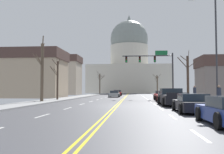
% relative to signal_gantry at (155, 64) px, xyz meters
% --- Properties ---
extents(ground, '(20.00, 180.00, 0.20)m').
position_rel_signal_gantry_xyz_m(ground, '(-4.86, -16.87, -5.42)').
color(ground, '#47474C').
extents(signal_gantry, '(7.91, 0.41, 7.34)m').
position_rel_signal_gantry_xyz_m(signal_gantry, '(0.00, 0.00, 0.00)').
color(signal_gantry, '#28282D').
rests_on(signal_gantry, ground).
extents(street_lamp_right, '(2.21, 0.24, 9.00)m').
position_rel_signal_gantry_xyz_m(street_lamp_right, '(3.09, -18.12, -0.06)').
color(street_lamp_right, '#333338').
rests_on(street_lamp_right, ground).
extents(capitol_building, '(32.07, 20.34, 31.87)m').
position_rel_signal_gantry_xyz_m(capitol_building, '(-4.86, 60.92, 6.11)').
color(capitol_building, beige).
rests_on(capitol_building, ground).
extents(sedan_near_00, '(2.07, 4.65, 1.24)m').
position_rel_signal_gantry_xyz_m(sedan_near_00, '(0.50, -3.81, -4.85)').
color(sedan_near_00, '#B71414').
rests_on(sedan_near_00, ground).
extents(sedan_near_01, '(2.20, 4.70, 1.25)m').
position_rel_signal_gantry_xyz_m(sedan_near_01, '(0.28, -10.39, -4.85)').
color(sedan_near_01, '#B71414').
rests_on(sedan_near_01, ground).
extents(pickup_truck_near_02, '(2.25, 5.61, 1.53)m').
position_rel_signal_gantry_xyz_m(pickup_truck_near_02, '(0.10, -15.89, -4.74)').
color(pickup_truck_near_02, black).
rests_on(pickup_truck_near_02, ground).
extents(sedan_near_03, '(2.06, 4.40, 1.17)m').
position_rel_signal_gantry_xyz_m(sedan_near_03, '(0.27, -22.72, -4.90)').
color(sedan_near_03, black).
rests_on(sedan_near_03, ground).
extents(sedan_oncoming_00, '(2.01, 4.28, 1.19)m').
position_rel_signal_gantry_xyz_m(sedan_oncoming_00, '(-6.77, 6.30, -4.89)').
color(sedan_oncoming_00, '#9EA3A8').
rests_on(sedan_oncoming_00, ground).
extents(sedan_oncoming_01, '(1.96, 4.52, 1.28)m').
position_rel_signal_gantry_xyz_m(sedan_oncoming_01, '(-6.91, 17.08, -4.84)').
color(sedan_oncoming_01, '#B71414').
rests_on(sedan_oncoming_01, ground).
extents(flank_building_00, '(12.55, 7.75, 10.40)m').
position_rel_signal_gantry_xyz_m(flank_building_00, '(-23.82, 26.27, -0.18)').
color(flank_building_00, '#B2A38E').
rests_on(flank_building_00, ground).
extents(flank_building_01, '(10.45, 8.00, 8.21)m').
position_rel_signal_gantry_xyz_m(flank_building_01, '(-20.50, 2.66, -1.28)').
color(flank_building_01, tan).
rests_on(flank_building_01, ground).
extents(bare_tree_00, '(2.39, 1.50, 5.53)m').
position_rel_signal_gantry_xyz_m(bare_tree_00, '(3.26, 29.03, -2.59)').
color(bare_tree_00, brown).
rests_on(bare_tree_00, ground).
extents(bare_tree_01, '(1.58, 3.14, 6.95)m').
position_rel_signal_gantry_xyz_m(bare_tree_01, '(-13.40, -12.29, -1.94)').
color(bare_tree_01, brown).
rests_on(bare_tree_01, ground).
extents(bare_tree_02, '(2.14, 1.50, 6.00)m').
position_rel_signal_gantry_xyz_m(bare_tree_02, '(3.27, -7.87, -2.44)').
color(bare_tree_02, '#423328').
rests_on(bare_tree_02, ground).
extents(bare_tree_03, '(2.36, 2.09, 6.84)m').
position_rel_signal_gantry_xyz_m(bare_tree_03, '(-13.32, 34.87, -1.99)').
color(bare_tree_03, '#423328').
rests_on(bare_tree_03, ground).
extents(bare_tree_04, '(1.10, 2.25, 5.71)m').
position_rel_signal_gantry_xyz_m(bare_tree_04, '(4.02, 38.12, -2.16)').
color(bare_tree_04, '#4C3D2D').
rests_on(bare_tree_04, ground).
extents(bare_tree_05, '(1.75, 2.16, 5.35)m').
position_rel_signal_gantry_xyz_m(bare_tree_05, '(-13.14, -7.62, -2.61)').
color(bare_tree_05, '#423328').
rests_on(bare_tree_05, ground).
extents(pedestrian_00, '(0.35, 0.34, 1.65)m').
position_rel_signal_gantry_xyz_m(pedestrian_00, '(3.43, -18.25, -4.39)').
color(pedestrian_00, '#33333D').
rests_on(pedestrian_00, ground).
extents(pedestrian_01, '(0.35, 0.34, 1.73)m').
position_rel_signal_gantry_xyz_m(pedestrian_01, '(3.51, -10.18, -4.34)').
color(pedestrian_01, '#4C4238').
rests_on(pedestrian_01, ground).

